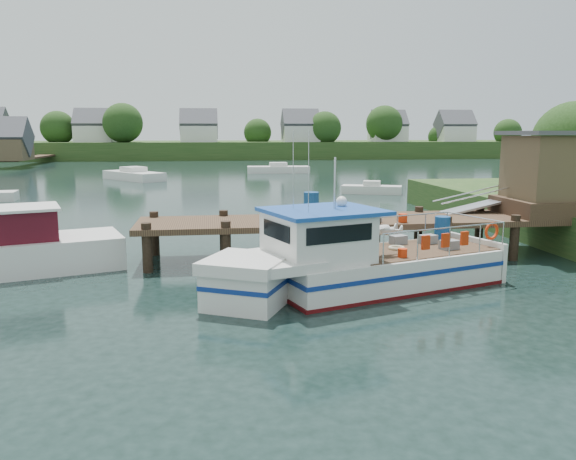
{
  "coord_description": "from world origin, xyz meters",
  "views": [
    {
      "loc": [
        -3.49,
        -19.21,
        4.4
      ],
      "look_at": [
        -1.0,
        -1.5,
        1.3
      ],
      "focal_mm": 35.0,
      "sensor_mm": 36.0,
      "label": 1
    }
  ],
  "objects": [
    {
      "name": "moored_b",
      "position": [
        8.28,
        20.47,
        0.35
      ],
      "size": [
        4.53,
        2.84,
        0.95
      ],
      "rotation": [
        0.0,
        0.0,
        0.26
      ],
      "color": "silver",
      "rests_on": "ground"
    },
    {
      "name": "moored_far",
      "position": [
        4.15,
        42.91,
        0.43
      ],
      "size": [
        6.95,
        2.69,
        1.16
      ],
      "rotation": [
        0.0,
        0.0,
        0.21
      ],
      "color": "silver",
      "rests_on": "ground"
    },
    {
      "name": "ground_plane",
      "position": [
        0.0,
        0.0,
        0.0
      ],
      "size": [
        160.0,
        160.0,
        0.0
      ],
      "primitive_type": "plane",
      "color": "black"
    },
    {
      "name": "dock",
      "position": [
        6.51,
        0.01,
        2.24
      ],
      "size": [
        16.6,
        3.0,
        4.78
      ],
      "color": "#453020",
      "rests_on": "ground"
    },
    {
      "name": "far_shore",
      "position": [
        0.01,
        82.37,
        2.1
      ],
      "size": [
        140.0,
        42.55,
        9.22
      ],
      "color": "#304A1E",
      "rests_on": "ground"
    },
    {
      "name": "lobster_boat",
      "position": [
        0.45,
        -4.29,
        0.81
      ],
      "size": [
        9.15,
        5.04,
        4.47
      ],
      "rotation": [
        0.0,
        0.0,
        0.32
      ],
      "color": "silver",
      "rests_on": "ground"
    },
    {
      "name": "moored_c",
      "position": [
        20.32,
        14.56,
        0.45
      ],
      "size": [
        8.0,
        3.43,
        1.23
      ],
      "rotation": [
        0.0,
        0.0,
        -0.28
      ],
      "color": "silver",
      "rests_on": "ground"
    },
    {
      "name": "moored_d",
      "position": [
        -10.56,
        35.4,
        0.46
      ],
      "size": [
        6.45,
        7.35,
        1.25
      ],
      "rotation": [
        0.0,
        0.0,
        0.13
      ],
      "color": "silver",
      "rests_on": "ground"
    }
  ]
}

